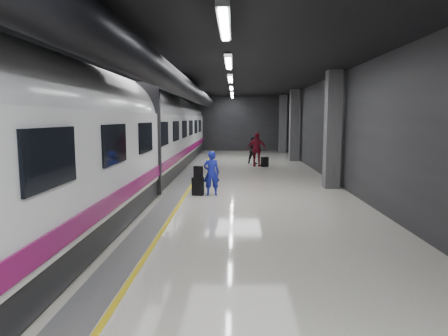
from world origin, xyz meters
TOP-DOWN VIEW (x-y plane):
  - ground at (0.00, 0.00)m, footprint 40.00×40.00m
  - platform_hall at (-0.29, 0.96)m, footprint 10.02×40.02m
  - train at (-3.25, -0.00)m, footprint 3.05×38.00m
  - traveler_main at (-0.02, 0.36)m, footprint 0.61×0.44m
  - suitcase_main at (-0.50, 0.34)m, footprint 0.43×0.32m
  - shoulder_bag at (-0.48, 0.33)m, footprint 0.34×0.27m
  - traveler_far_a at (1.94, 10.21)m, footprint 0.90×0.77m
  - traveler_far_b at (2.03, 9.10)m, footprint 1.14×0.51m
  - suitcase_far at (2.48, 8.81)m, footprint 0.44×0.37m

SIDE VIEW (x-z plane):
  - ground at x=0.00m, z-range 0.00..0.00m
  - suitcase_far at x=2.48m, z-range 0.00..0.55m
  - suitcase_main at x=-0.50m, z-range 0.00..0.64m
  - traveler_main at x=-0.02m, z-range 0.00..1.57m
  - traveler_far_a at x=1.94m, z-range 0.00..1.61m
  - shoulder_bag at x=-0.48m, z-range 0.64..1.04m
  - traveler_far_b at x=2.03m, z-range 0.00..1.91m
  - train at x=-3.25m, z-range 0.04..4.09m
  - platform_hall at x=-0.29m, z-range 1.28..5.79m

